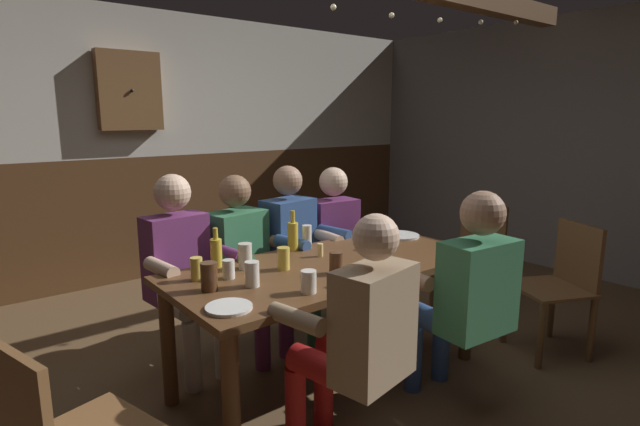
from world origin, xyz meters
TOP-DOWN VIEW (x-y plane):
  - ground_plane at (0.00, 0.00)m, footprint 7.79×7.79m
  - back_wall_upper at (0.00, 2.53)m, footprint 6.49×0.12m
  - back_wall_wainscot at (0.00, 2.53)m, footprint 6.49×0.12m
  - side_wall_concrete at (3.31, 0.00)m, footprint 0.12×4.94m
  - dining_table at (0.00, -0.15)m, footprint 1.88×0.87m
  - person_0 at (-0.63, 0.51)m, footprint 0.54×0.52m
  - person_1 at (-0.20, 0.51)m, footprint 0.56×0.59m
  - person_2 at (0.22, 0.51)m, footprint 0.54×0.57m
  - person_3 at (0.63, 0.51)m, footprint 0.53×0.53m
  - person_4 at (-0.39, -0.80)m, footprint 0.55×0.57m
  - person_5 at (0.38, -0.82)m, footprint 0.57×0.54m
  - chair_empty_near_left at (1.44, -0.82)m, footprint 0.58×0.58m
  - chair_empty_far_end at (1.58, -0.06)m, footprint 0.47×0.47m
  - table_candle at (0.04, 0.00)m, footprint 0.04×0.04m
  - condiment_caddy at (0.42, -0.09)m, footprint 0.14×0.10m
  - plate_0 at (-0.80, -0.40)m, footprint 0.21×0.21m
  - plate_1 at (0.80, 0.04)m, footprint 0.27×0.27m
  - bottle_0 at (-0.55, 0.21)m, footprint 0.07×0.07m
  - bottle_1 at (-0.01, 0.22)m, footprint 0.07×0.07m
  - pint_glass_0 at (-0.74, 0.05)m, footprint 0.06×0.06m
  - pint_glass_1 at (-0.10, -0.32)m, footprint 0.07×0.07m
  - pint_glass_2 at (-0.44, 0.07)m, footprint 0.08×0.08m
  - pint_glass_3 at (-0.40, -0.46)m, footprint 0.08×0.08m
  - pint_glass_4 at (0.09, 0.21)m, footprint 0.06×0.06m
  - pint_glass_5 at (-0.60, -0.02)m, footprint 0.07×0.07m
  - pint_glass_6 at (-0.56, -0.21)m, footprint 0.07×0.07m
  - pint_glass_7 at (-0.76, -0.13)m, footprint 0.08×0.08m
  - pint_glass_8 at (-0.28, -0.07)m, footprint 0.07×0.07m
  - wall_dart_cabinet at (-0.26, 2.40)m, footprint 0.56×0.15m

SIDE VIEW (x-z plane):
  - ground_plane at x=0.00m, z-range 0.00..0.00m
  - chair_empty_near_left at x=1.44m, z-range 0.04..0.92m
  - chair_empty_far_end at x=1.58m, z-range 0.04..0.92m
  - back_wall_wainscot at x=0.00m, z-range 0.00..1.19m
  - dining_table at x=0.00m, z-range 0.27..1.00m
  - person_4 at x=-0.39m, z-range 0.05..1.24m
  - person_1 at x=-0.20m, z-range 0.06..1.26m
  - person_3 at x=0.63m, z-range 0.07..1.26m
  - person_5 at x=0.38m, z-range 0.07..1.28m
  - person_2 at x=0.22m, z-range 0.06..1.29m
  - person_0 at x=-0.63m, z-range 0.07..1.30m
  - plate_0 at x=-0.80m, z-range 0.73..0.75m
  - plate_1 at x=0.80m, z-range 0.73..0.75m
  - condiment_caddy at x=0.42m, z-range 0.73..0.78m
  - table_candle at x=0.04m, z-range 0.73..0.81m
  - pint_glass_5 at x=-0.60m, z-range 0.73..0.83m
  - pint_glass_3 at x=-0.40m, z-range 0.73..0.84m
  - pint_glass_1 at x=-0.10m, z-range 0.73..0.85m
  - pint_glass_0 at x=-0.74m, z-range 0.73..0.85m
  - pint_glass_8 at x=-0.28m, z-range 0.73..0.86m
  - pint_glass_6 at x=-0.56m, z-range 0.73..0.86m
  - pint_glass_7 at x=-0.76m, z-range 0.73..0.87m
  - pint_glass_2 at x=-0.44m, z-range 0.73..0.88m
  - pint_glass_4 at x=0.09m, z-range 0.73..0.88m
  - bottle_0 at x=-0.55m, z-range 0.71..0.93m
  - bottle_1 at x=-0.01m, z-range 0.70..0.96m
  - side_wall_concrete at x=3.31m, z-range 0.00..2.55m
  - wall_dart_cabinet at x=-0.26m, z-range 1.45..2.15m
  - back_wall_upper at x=0.00m, z-range 1.19..2.55m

